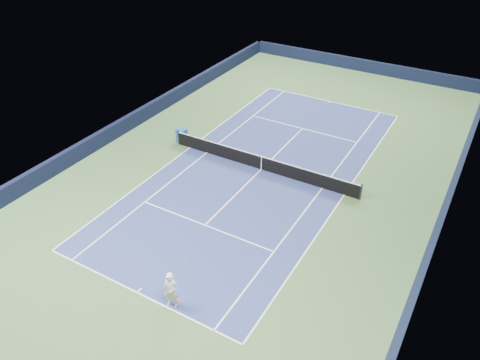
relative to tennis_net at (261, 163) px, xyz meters
The scene contains 19 objects.
ground 0.50m from the tennis_net, ahead, with size 40.00×40.00×0.00m, color #385A31.
wall_far 19.83m from the tennis_net, 90.00° to the left, with size 22.00×0.35×1.10m, color black.
wall_right 10.83m from the tennis_net, ahead, with size 0.35×40.00×1.10m, color black.
wall_left 10.83m from the tennis_net, behind, with size 0.35×40.00×1.10m, color black.
court_surface 0.50m from the tennis_net, ahead, with size 10.97×23.77×0.01m, color navy.
baseline_far 11.90m from the tennis_net, 90.00° to the left, with size 10.97×0.08×0.00m, color white.
baseline_near 11.90m from the tennis_net, 90.00° to the right, with size 10.97×0.08×0.00m, color white.
sideline_doubles_right 5.51m from the tennis_net, ahead, with size 0.08×23.77×0.00m, color white.
sideline_doubles_left 5.51m from the tennis_net, behind, with size 0.08×23.77×0.00m, color white.
sideline_singles_right 4.14m from the tennis_net, ahead, with size 0.08×23.77×0.00m, color white.
sideline_singles_left 4.14m from the tennis_net, behind, with size 0.08×23.77×0.00m, color white.
service_line_far 6.42m from the tennis_net, 90.00° to the left, with size 8.23×0.08×0.00m, color white.
service_line_near 6.42m from the tennis_net, 90.00° to the right, with size 8.23×0.08×0.00m, color white.
center_service_line 0.50m from the tennis_net, ahead, with size 0.08×12.80×0.00m, color white.
center_mark_far 11.75m from the tennis_net, 90.00° to the left, with size 0.08×0.30×0.00m, color white.
center_mark_near 11.75m from the tennis_net, 90.00° to the right, with size 0.08×0.30×0.00m, color white.
tennis_net is the anchor object (origin of this frame).
sponsor_cube 6.40m from the tennis_net, behind, with size 0.68×0.63×1.01m.
tennis_player 11.82m from the tennis_net, 81.05° to the right, with size 0.87×1.35×1.86m.
Camera 1 is at (11.34, -22.17, 15.92)m, focal length 35.00 mm.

